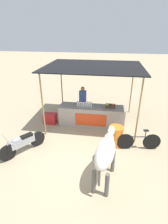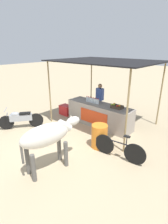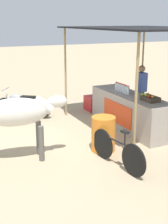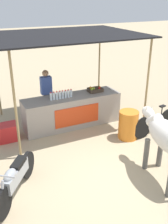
% 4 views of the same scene
% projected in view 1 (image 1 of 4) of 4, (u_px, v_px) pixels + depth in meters
% --- Properties ---
extents(ground_plane, '(60.00, 60.00, 0.00)m').
position_uv_depth(ground_plane, '(85.00, 154.00, 6.46)').
color(ground_plane, tan).
extents(stall_counter, '(3.00, 0.82, 0.96)m').
position_uv_depth(stall_counter, '(92.00, 116.00, 8.21)').
color(stall_counter, '#9E9389').
rests_on(stall_counter, ground).
extents(stall_awning, '(4.20, 3.20, 2.75)m').
position_uv_depth(stall_awning, '(93.00, 68.00, 7.55)').
color(stall_awning, black).
rests_on(stall_awning, ground).
extents(water_bottle_row, '(0.70, 0.07, 0.25)m').
position_uv_depth(water_bottle_row, '(84.00, 104.00, 7.96)').
color(water_bottle_row, silver).
rests_on(water_bottle_row, stall_counter).
extents(fruit_crate, '(0.44, 0.32, 0.18)m').
position_uv_depth(fruit_crate, '(110.00, 106.00, 7.90)').
color(fruit_crate, '#3F3326').
rests_on(fruit_crate, stall_counter).
extents(vendor_behind_counter, '(0.34, 0.22, 1.65)m').
position_uv_depth(vendor_behind_counter, '(83.00, 102.00, 8.80)').
color(vendor_behind_counter, '#383842').
rests_on(vendor_behind_counter, ground).
extents(cooler_box, '(0.60, 0.44, 0.48)m').
position_uv_depth(cooler_box, '(50.00, 118.00, 8.51)').
color(cooler_box, red).
rests_on(cooler_box, ground).
extents(water_barrel, '(0.55, 0.55, 0.82)m').
position_uv_depth(water_barrel, '(116.00, 136.00, 6.80)').
color(water_barrel, orange).
rests_on(water_barrel, ground).
extents(cow, '(0.74, 1.85, 1.44)m').
position_uv_depth(cow, '(106.00, 152.00, 4.93)').
color(cow, silver).
rests_on(cow, ground).
extents(motorcycle_parked, '(1.12, 1.51, 0.90)m').
position_uv_depth(motorcycle_parked, '(22.00, 143.00, 6.36)').
color(motorcycle_parked, black).
rests_on(motorcycle_parked, ground).
extents(bicycle_leaning, '(1.65, 0.26, 0.85)m').
position_uv_depth(bicycle_leaning, '(139.00, 141.00, 6.58)').
color(bicycle_leaning, black).
rests_on(bicycle_leaning, ground).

